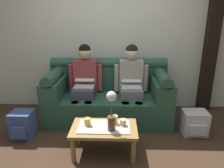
% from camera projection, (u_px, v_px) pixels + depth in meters
% --- Properties ---
extents(ground_plane, '(14.00, 14.00, 0.00)m').
position_uv_depth(ground_plane, '(103.00, 161.00, 2.51)').
color(ground_plane, '#382619').
extents(back_wall_patterned, '(6.00, 0.12, 2.90)m').
position_uv_depth(back_wall_patterned, '(109.00, 28.00, 3.68)').
color(back_wall_patterned, silver).
rests_on(back_wall_patterned, ground_plane).
extents(timber_pillar, '(0.20, 0.20, 2.90)m').
position_uv_depth(timber_pillar, '(213.00, 28.00, 3.52)').
color(timber_pillar, black).
rests_on(timber_pillar, ground_plane).
extents(couch, '(1.97, 0.88, 0.96)m').
position_uv_depth(couch, '(108.00, 96.00, 3.51)').
color(couch, '#234738').
rests_on(couch, ground_plane).
extents(person_left, '(0.56, 0.67, 1.22)m').
position_uv_depth(person_left, '(85.00, 80.00, 3.43)').
color(person_left, '#383D4C').
rests_on(person_left, ground_plane).
extents(person_right, '(0.56, 0.67, 1.22)m').
position_uv_depth(person_right, '(131.00, 80.00, 3.41)').
color(person_right, '#595B66').
rests_on(person_right, ground_plane).
extents(coffee_table, '(0.80, 0.49, 0.37)m').
position_uv_depth(coffee_table, '(104.00, 131.00, 2.59)').
color(coffee_table, olive).
rests_on(coffee_table, ground_plane).
extents(flower_vase, '(0.11, 0.11, 0.48)m').
position_uv_depth(flower_vase, '(111.00, 111.00, 2.41)').
color(flower_vase, brown).
rests_on(flower_vase, coffee_table).
extents(cup_near_left, '(0.08, 0.08, 0.09)m').
position_uv_depth(cup_near_left, '(87.00, 122.00, 2.59)').
color(cup_near_left, gold).
rests_on(cup_near_left, coffee_table).
extents(cup_near_right, '(0.07, 0.07, 0.10)m').
position_uv_depth(cup_near_right, '(115.00, 119.00, 2.63)').
color(cup_near_right, '#DBB77A').
rests_on(cup_near_right, coffee_table).
extents(cup_far_center, '(0.08, 0.08, 0.08)m').
position_uv_depth(cup_far_center, '(123.00, 122.00, 2.59)').
color(cup_far_center, '#DBB77A').
rests_on(cup_far_center, coffee_table).
extents(backpack_right, '(0.34, 0.31, 0.35)m').
position_uv_depth(backpack_right, '(195.00, 123.00, 3.05)').
color(backpack_right, '#B7B7BC').
rests_on(backpack_right, ground_plane).
extents(backpack_left, '(0.30, 0.32, 0.38)m').
position_uv_depth(backpack_left, '(23.00, 125.00, 2.97)').
color(backpack_left, '#33477A').
rests_on(backpack_left, ground_plane).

